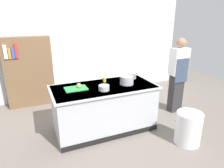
{
  "coord_description": "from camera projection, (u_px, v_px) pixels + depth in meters",
  "views": [
    {
      "loc": [
        -1.26,
        -3.33,
        2.19
      ],
      "look_at": [
        0.25,
        0.2,
        0.85
      ],
      "focal_mm": 32.14,
      "sensor_mm": 36.0,
      "label": 1
    }
  ],
  "objects": [
    {
      "name": "ground_plane",
      "position": [
        105.0,
        128.0,
        4.08
      ],
      "size": [
        10.0,
        10.0,
        0.0
      ],
      "primitive_type": "plane",
      "color": "slate"
    },
    {
      "name": "back_wall",
      "position": [
        76.0,
        41.0,
        5.41
      ],
      "size": [
        6.4,
        0.12,
        3.0
      ],
      "primitive_type": "cube",
      "color": "silver",
      "rests_on": "ground_plane"
    },
    {
      "name": "counter_island",
      "position": [
        104.0,
        107.0,
        3.93
      ],
      "size": [
        1.98,
        0.98,
        0.9
      ],
      "color": "#B7BABF",
      "rests_on": "ground_plane"
    },
    {
      "name": "cutting_board",
      "position": [
        76.0,
        89.0,
        3.65
      ],
      "size": [
        0.4,
        0.28,
        0.02
      ],
      "primitive_type": "cube",
      "color": "green",
      "rests_on": "counter_island"
    },
    {
      "name": "onion",
      "position": [
        79.0,
        85.0,
        3.65
      ],
      "size": [
        0.09,
        0.09,
        0.09
      ],
      "primitive_type": "sphere",
      "color": "tan",
      "rests_on": "cutting_board"
    },
    {
      "name": "stock_pot",
      "position": [
        127.0,
        80.0,
        3.89
      ],
      "size": [
        0.33,
        0.27,
        0.16
      ],
      "color": "#B7BABF",
      "rests_on": "counter_island"
    },
    {
      "name": "sauce_pan",
      "position": [
        132.0,
        76.0,
        4.24
      ],
      "size": [
        0.23,
        0.16,
        0.12
      ],
      "color": "#99999E",
      "rests_on": "counter_island"
    },
    {
      "name": "mixing_bowl",
      "position": [
        104.0,
        88.0,
        3.58
      ],
      "size": [
        0.2,
        0.2,
        0.1
      ],
      "primitive_type": "cylinder",
      "color": "#B7BABF",
      "rests_on": "counter_island"
    },
    {
      "name": "juice_cup",
      "position": [
        104.0,
        80.0,
        4.01
      ],
      "size": [
        0.07,
        0.07,
        0.1
      ],
      "primitive_type": "cylinder",
      "color": "yellow",
      "rests_on": "counter_island"
    },
    {
      "name": "trash_bin",
      "position": [
        188.0,
        128.0,
        3.53
      ],
      "size": [
        0.45,
        0.45,
        0.59
      ],
      "primitive_type": "cylinder",
      "color": "white",
      "rests_on": "ground_plane"
    },
    {
      "name": "person_chef",
      "position": [
        178.0,
        74.0,
        4.53
      ],
      "size": [
        0.38,
        0.25,
        1.72
      ],
      "rotation": [
        0.0,
        0.0,
        1.35
      ],
      "color": "#2F2F2F",
      "rests_on": "ground_plane"
    },
    {
      "name": "bookshelf",
      "position": [
        29.0,
        72.0,
        4.89
      ],
      "size": [
        1.1,
        0.31,
        1.7
      ],
      "color": "brown",
      "rests_on": "ground_plane"
    }
  ]
}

